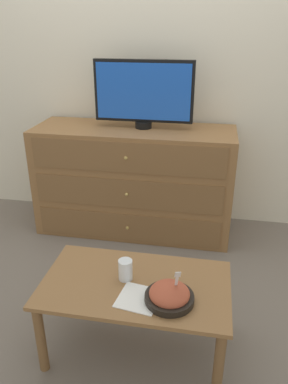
# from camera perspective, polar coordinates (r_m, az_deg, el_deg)

# --- Properties ---
(ground_plane) EXTENTS (12.00, 12.00, 0.00)m
(ground_plane) POSITION_cam_1_polar(r_m,az_deg,el_deg) (3.19, 0.24, -2.93)
(ground_plane) COLOR #70665B
(wall_back) EXTENTS (12.00, 0.05, 2.60)m
(wall_back) POSITION_cam_1_polar(r_m,az_deg,el_deg) (2.86, 0.39, 21.13)
(wall_back) COLOR silver
(wall_back) RESTS_ON ground_plane
(dresser) EXTENTS (1.42, 0.51, 0.79)m
(dresser) POSITION_cam_1_polar(r_m,az_deg,el_deg) (2.78, -1.52, 1.76)
(dresser) COLOR olive
(dresser) RESTS_ON ground_plane
(tv) EXTENTS (0.68, 0.12, 0.46)m
(tv) POSITION_cam_1_polar(r_m,az_deg,el_deg) (2.62, -0.06, 14.88)
(tv) COLOR black
(tv) RESTS_ON dresser
(coffee_table) EXTENTS (0.86, 0.49, 0.39)m
(coffee_table) POSITION_cam_1_polar(r_m,az_deg,el_deg) (1.79, -1.30, -15.15)
(coffee_table) COLOR olive
(coffee_table) RESTS_ON ground_plane
(takeout_bowl) EXTENTS (0.21, 0.21, 0.18)m
(takeout_bowl) POSITION_cam_1_polar(r_m,az_deg,el_deg) (1.64, 3.89, -15.41)
(takeout_bowl) COLOR black
(takeout_bowl) RESTS_ON coffee_table
(drink_cup) EXTENTS (0.07, 0.07, 0.10)m
(drink_cup) POSITION_cam_1_polar(r_m,az_deg,el_deg) (1.75, -2.84, -11.91)
(drink_cup) COLOR white
(drink_cup) RESTS_ON coffee_table
(napkin) EXTENTS (0.20, 0.20, 0.00)m
(napkin) POSITION_cam_1_polar(r_m,az_deg,el_deg) (1.67, -0.83, -15.87)
(napkin) COLOR white
(napkin) RESTS_ON coffee_table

